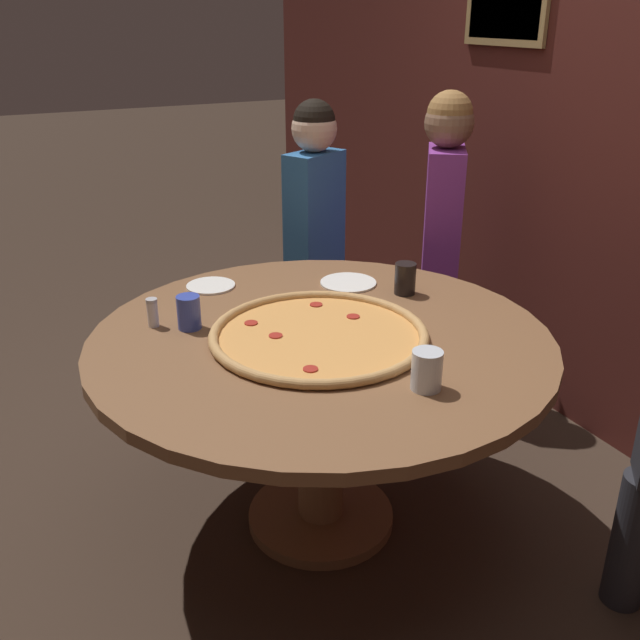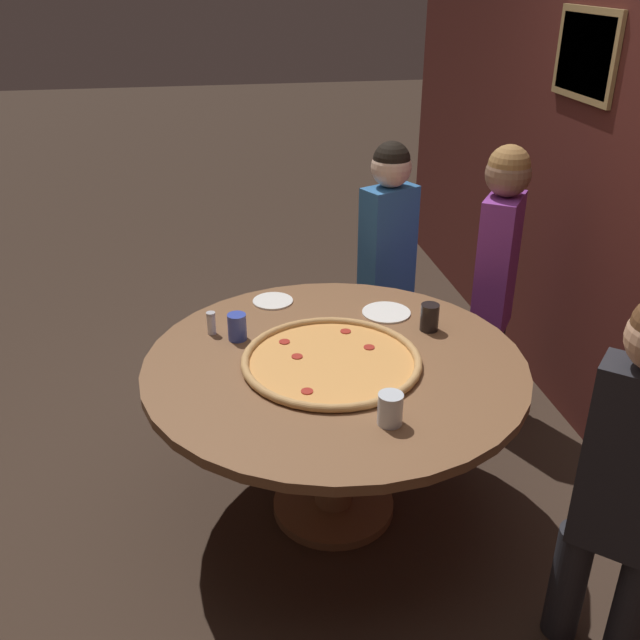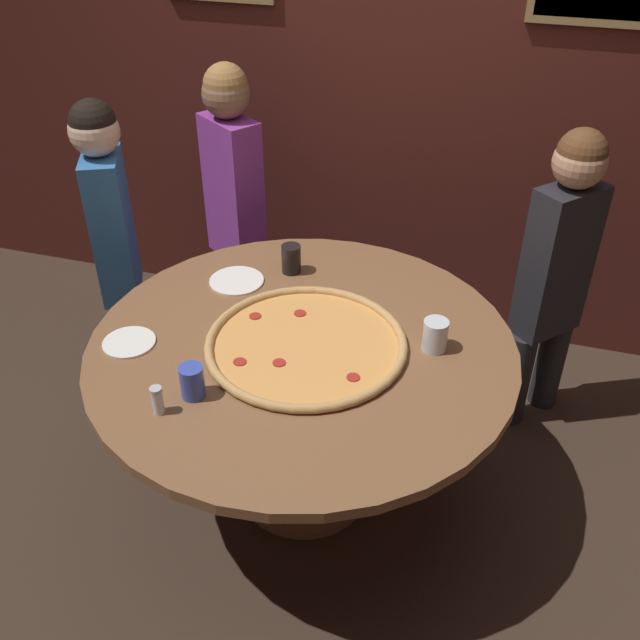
# 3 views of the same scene
# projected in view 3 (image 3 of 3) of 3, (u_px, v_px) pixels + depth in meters

# --- Properties ---
(ground_plane) EXTENTS (24.00, 24.00, 0.00)m
(ground_plane) POSITION_uv_depth(u_px,v_px,m) (305.00, 487.00, 2.90)
(ground_plane) COLOR #38281E
(back_wall) EXTENTS (6.40, 0.08, 2.60)m
(back_wall) POSITION_uv_depth(u_px,v_px,m) (392.00, 69.00, 3.20)
(back_wall) COLOR #4C1E19
(back_wall) RESTS_ON ground_plane
(dining_table) EXTENTS (1.49, 1.49, 0.74)m
(dining_table) POSITION_uv_depth(u_px,v_px,m) (302.00, 374.00, 2.55)
(dining_table) COLOR brown
(dining_table) RESTS_ON ground_plane
(giant_pizza) EXTENTS (0.70, 0.70, 0.03)m
(giant_pizza) POSITION_uv_depth(u_px,v_px,m) (306.00, 344.00, 2.45)
(giant_pizza) COLOR #E0994C
(giant_pizza) RESTS_ON dining_table
(drink_cup_front_edge) EXTENTS (0.08, 0.08, 0.11)m
(drink_cup_front_edge) POSITION_uv_depth(u_px,v_px,m) (192.00, 382.00, 2.22)
(drink_cup_front_edge) COLOR #384CB7
(drink_cup_front_edge) RESTS_ON dining_table
(drink_cup_near_right) EXTENTS (0.09, 0.09, 0.11)m
(drink_cup_near_right) POSITION_uv_depth(u_px,v_px,m) (435.00, 335.00, 2.41)
(drink_cup_near_right) COLOR silver
(drink_cup_near_right) RESTS_ON dining_table
(drink_cup_beside_pizza) EXTENTS (0.08, 0.08, 0.12)m
(drink_cup_beside_pizza) POSITION_uv_depth(u_px,v_px,m) (291.00, 259.00, 2.83)
(drink_cup_beside_pizza) COLOR black
(drink_cup_beside_pizza) RESTS_ON dining_table
(white_plate_beside_cup) EXTENTS (0.18, 0.18, 0.01)m
(white_plate_beside_cup) POSITION_uv_depth(u_px,v_px,m) (129.00, 342.00, 2.47)
(white_plate_beside_cup) COLOR white
(white_plate_beside_cup) RESTS_ON dining_table
(white_plate_left_side) EXTENTS (0.21, 0.21, 0.01)m
(white_plate_left_side) POSITION_uv_depth(u_px,v_px,m) (237.00, 281.00, 2.79)
(white_plate_left_side) COLOR white
(white_plate_left_side) RESTS_ON dining_table
(condiment_shaker) EXTENTS (0.04, 0.04, 0.10)m
(condiment_shaker) POSITION_uv_depth(u_px,v_px,m) (157.00, 400.00, 2.16)
(condiment_shaker) COLOR silver
(condiment_shaker) RESTS_ON dining_table
(diner_far_left) EXTENTS (0.25, 0.35, 1.35)m
(diner_far_left) POSITION_uv_depth(u_px,v_px,m) (114.00, 233.00, 3.07)
(diner_far_left) COLOR #232328
(diner_far_left) RESTS_ON ground_plane
(diner_side_left) EXTENTS (0.36, 0.30, 1.40)m
(diner_side_left) POSITION_uv_depth(u_px,v_px,m) (234.00, 195.00, 3.31)
(diner_side_left) COLOR #232328
(diner_side_left) RESTS_ON ground_plane
(diner_centre_back) EXTENTS (0.31, 0.33, 1.33)m
(diner_centre_back) POSITION_uv_depth(u_px,v_px,m) (556.00, 268.00, 2.85)
(diner_centre_back) COLOR #232328
(diner_centre_back) RESTS_ON ground_plane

